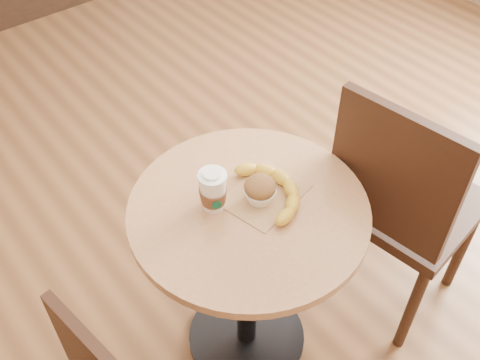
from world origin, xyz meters
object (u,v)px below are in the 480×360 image
(banana, at_px, (272,188))
(muffin, at_px, (260,190))
(cafe_table, at_px, (248,252))
(chair_right, at_px, (401,203))
(coffee_cup, at_px, (213,192))

(banana, bearing_deg, muffin, -165.75)
(muffin, bearing_deg, banana, 0.05)
(cafe_table, height_order, chair_right, chair_right)
(chair_right, distance_m, banana, 0.52)
(muffin, bearing_deg, chair_right, -19.70)
(banana, bearing_deg, coffee_cup, 172.91)
(coffee_cup, distance_m, muffin, 0.14)
(cafe_table, relative_size, coffee_cup, 5.44)
(chair_right, bearing_deg, muffin, 61.89)
(coffee_cup, height_order, muffin, coffee_cup)
(cafe_table, xyz_separation_m, muffin, (0.04, -0.00, 0.26))
(coffee_cup, bearing_deg, chair_right, 0.11)
(cafe_table, xyz_separation_m, banana, (0.09, -0.00, 0.24))
(coffee_cup, relative_size, banana, 0.48)
(chair_right, relative_size, coffee_cup, 7.34)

